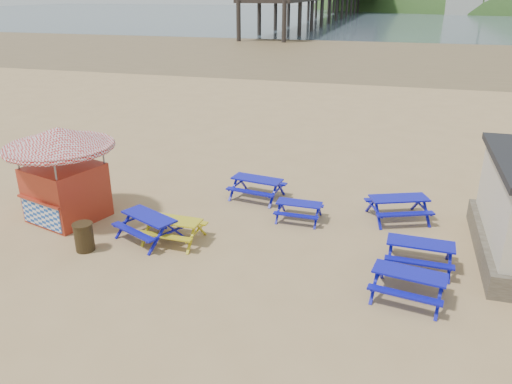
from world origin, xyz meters
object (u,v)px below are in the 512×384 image
(picnic_table_blue_b, at_px, (299,211))
(picnic_table_blue_a, at_px, (257,188))
(picnic_table_yellow, at_px, (174,230))
(litter_bin, at_px, (84,237))
(ice_cream_kiosk, at_px, (62,162))

(picnic_table_blue_b, bearing_deg, picnic_table_blue_a, 143.41)
(picnic_table_yellow, relative_size, litter_bin, 2.04)
(picnic_table_yellow, distance_m, litter_bin, 2.76)
(picnic_table_blue_a, bearing_deg, litter_bin, -117.07)
(picnic_table_blue_a, bearing_deg, ice_cream_kiosk, -139.85)
(ice_cream_kiosk, bearing_deg, litter_bin, -28.91)
(ice_cream_kiosk, distance_m, litter_bin, 3.18)
(picnic_table_blue_b, relative_size, ice_cream_kiosk, 0.34)
(picnic_table_blue_a, xyz_separation_m, picnic_table_yellow, (-1.59, -4.22, -0.02))
(ice_cream_kiosk, bearing_deg, picnic_table_yellow, 8.57)
(picnic_table_blue_b, bearing_deg, picnic_table_yellow, -141.94)
(picnic_table_blue_b, bearing_deg, ice_cream_kiosk, -164.01)
(picnic_table_blue_a, xyz_separation_m, ice_cream_kiosk, (-5.91, -3.65, 1.69))
(picnic_table_blue_a, relative_size, picnic_table_blue_b, 1.35)
(picnic_table_blue_a, distance_m, ice_cream_kiosk, 7.15)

